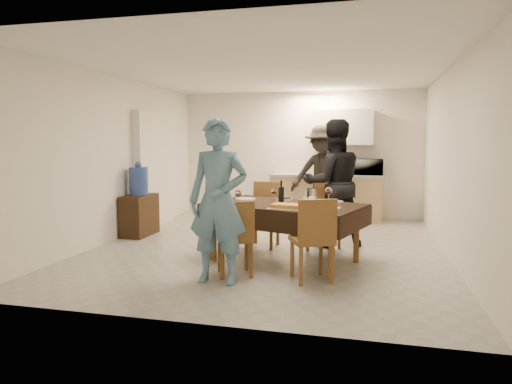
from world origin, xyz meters
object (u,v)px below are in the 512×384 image
console (140,215)px  person_far (333,183)px  water_jug (139,181)px  water_pitcher (311,197)px  microwave (368,167)px  savoury_tart (287,206)px  wine_bottle (281,192)px  dining_table (284,206)px  person_near (218,201)px  person_kitchen (322,174)px

console → person_far: bearing=-0.3°
water_jug → person_far: 3.20m
water_pitcher → microwave: microwave is taller
savoury_tart → person_far: size_ratio=0.21×
console → person_far: (3.20, -0.02, 0.61)m
wine_bottle → person_far: (0.60, 1.00, 0.03)m
microwave → person_far: 2.46m
water_jug → savoury_tart: size_ratio=1.14×
water_pitcher → microwave: size_ratio=0.38×
dining_table → water_pitcher: bearing=9.3°
wine_bottle → microwave: bearing=72.1°
console → person_near: (2.10, -2.12, 0.57)m
person_near → person_far: size_ratio=0.97×
dining_table → wine_bottle: wine_bottle is taller
dining_table → person_far: bearing=79.8°
wine_bottle → person_far: 1.17m
wine_bottle → console: bearing=158.6°
microwave → person_near: 4.79m
water_jug → person_far: person_far is taller
dining_table → person_kitchen: 3.02m
dining_table → person_near: 1.20m
console → water_jug: water_jug is taller
water_jug → microwave: size_ratio=0.82×
person_near → person_far: bearing=62.5°
water_jug → console: bearing=0.0°
person_near → person_kitchen: (0.75, 4.06, 0.02)m
wine_bottle → savoury_tart: bearing=-70.8°
water_pitcher → microwave: 3.58m
microwave → person_near: (-1.60, -4.51, -0.15)m
dining_table → water_jug: water_jug is taller
water_jug → microwave: (3.70, 2.39, 0.15)m
wine_bottle → microwave: 3.59m
water_jug → person_near: size_ratio=0.25×
wine_bottle → microwave: microwave is taller
wine_bottle → savoury_tart: wine_bottle is taller
console → person_kitchen: (2.85, 1.94, 0.60)m
water_pitcher → savoury_tart: 0.42m
water_jug → person_kitchen: person_kitchen is taller
dining_table → person_near: (-0.55, -1.05, 0.19)m
dining_table → savoury_tart: bearing=-57.8°
person_kitchen → wine_bottle: bearing=-94.9°
dining_table → person_kitchen: bearing=103.6°
person_far → water_jug: bearing=-21.8°
console → person_far: 3.25m
dining_table → wine_bottle: (-0.05, 0.05, 0.19)m
dining_table → savoury_tart: savoury_tart is taller
water_pitcher → person_far: size_ratio=0.11×
dining_table → wine_bottle: bearing=152.4°
dining_table → microwave: 3.63m
dining_table → console: size_ratio=2.99×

